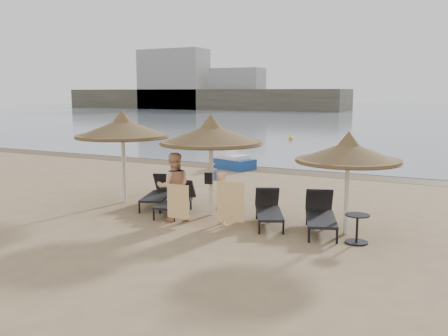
{
  "coord_description": "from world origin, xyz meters",
  "views": [
    {
      "loc": [
        6.07,
        -11.26,
        3.47
      ],
      "look_at": [
        -0.28,
        1.2,
        1.34
      ],
      "focal_mm": 40.0,
      "sensor_mm": 36.0,
      "label": 1
    }
  ],
  "objects_px": {
    "palapa_left": "(123,129)",
    "palapa_right": "(348,152)",
    "lounger_near_left": "(177,199)",
    "lounger_far_right": "(320,213)",
    "side_table": "(357,230)",
    "person_left": "(174,181)",
    "lounger_far_left": "(160,192)",
    "person_right": "(223,193)",
    "pedal_boat": "(233,162)",
    "palapa_center": "(211,135)",
    "lounger_near_right": "(269,209)"
  },
  "relations": [
    {
      "from": "lounger_near_left",
      "to": "person_left",
      "type": "height_order",
      "value": "person_left"
    },
    {
      "from": "palapa_right",
      "to": "lounger_far_right",
      "type": "height_order",
      "value": "palapa_right"
    },
    {
      "from": "palapa_center",
      "to": "pedal_boat",
      "type": "xyz_separation_m",
      "value": [
        -3.23,
        8.05,
        -1.97
      ]
    },
    {
      "from": "person_left",
      "to": "palapa_center",
      "type": "bearing_deg",
      "value": -156.31
    },
    {
      "from": "side_table",
      "to": "pedal_boat",
      "type": "relative_size",
      "value": 0.32
    },
    {
      "from": "lounger_far_left",
      "to": "person_right",
      "type": "height_order",
      "value": "person_right"
    },
    {
      "from": "palapa_left",
      "to": "person_right",
      "type": "relative_size",
      "value": 1.74
    },
    {
      "from": "person_right",
      "to": "lounger_near_left",
      "type": "bearing_deg",
      "value": 21.81
    },
    {
      "from": "lounger_far_left",
      "to": "lounger_near_right",
      "type": "bearing_deg",
      "value": -25.95
    },
    {
      "from": "palapa_left",
      "to": "side_table",
      "type": "bearing_deg",
      "value": -7.89
    },
    {
      "from": "person_left",
      "to": "pedal_boat",
      "type": "xyz_separation_m",
      "value": [
        -2.63,
        9.07,
        -0.76
      ]
    },
    {
      "from": "palapa_right",
      "to": "person_right",
      "type": "xyz_separation_m",
      "value": [
        -3.08,
        -0.66,
        -1.17
      ]
    },
    {
      "from": "palapa_center",
      "to": "person_right",
      "type": "bearing_deg",
      "value": -46.8
    },
    {
      "from": "palapa_center",
      "to": "lounger_near_left",
      "type": "distance_m",
      "value": 2.17
    },
    {
      "from": "palapa_center",
      "to": "lounger_far_right",
      "type": "xyz_separation_m",
      "value": [
        3.21,
        -0.13,
        -1.86
      ]
    },
    {
      "from": "lounger_near_right",
      "to": "side_table",
      "type": "height_order",
      "value": "lounger_near_right"
    },
    {
      "from": "lounger_far_left",
      "to": "person_left",
      "type": "distance_m",
      "value": 2.08
    },
    {
      "from": "palapa_left",
      "to": "lounger_near_left",
      "type": "distance_m",
      "value": 2.97
    },
    {
      "from": "lounger_near_right",
      "to": "person_right",
      "type": "relative_size",
      "value": 1.2
    },
    {
      "from": "lounger_near_right",
      "to": "person_right",
      "type": "height_order",
      "value": "person_right"
    },
    {
      "from": "lounger_far_left",
      "to": "side_table",
      "type": "distance_m",
      "value": 6.41
    },
    {
      "from": "palapa_left",
      "to": "palapa_center",
      "type": "relative_size",
      "value": 1.02
    },
    {
      "from": "lounger_far_left",
      "to": "lounger_far_right",
      "type": "relative_size",
      "value": 0.96
    },
    {
      "from": "lounger_far_left",
      "to": "lounger_near_left",
      "type": "xyz_separation_m",
      "value": [
        0.97,
        -0.54,
        -0.02
      ]
    },
    {
      "from": "palapa_right",
      "to": "lounger_near_left",
      "type": "bearing_deg",
      "value": -179.95
    },
    {
      "from": "palapa_right",
      "to": "lounger_far_right",
      "type": "relative_size",
      "value": 1.15
    },
    {
      "from": "palapa_left",
      "to": "palapa_right",
      "type": "xyz_separation_m",
      "value": [
        7.12,
        -0.39,
        -0.31
      ]
    },
    {
      "from": "palapa_center",
      "to": "person_left",
      "type": "relative_size",
      "value": 1.34
    },
    {
      "from": "palapa_left",
      "to": "lounger_near_left",
      "type": "relative_size",
      "value": 1.45
    },
    {
      "from": "lounger_far_left",
      "to": "pedal_boat",
      "type": "height_order",
      "value": "lounger_far_left"
    },
    {
      "from": "lounger_far_left",
      "to": "side_table",
      "type": "relative_size",
      "value": 3.14
    },
    {
      "from": "lounger_far_right",
      "to": "palapa_right",
      "type": "bearing_deg",
      "value": -24.4
    },
    {
      "from": "lounger_near_right",
      "to": "pedal_boat",
      "type": "distance_m",
      "value": 9.59
    },
    {
      "from": "lounger_far_left",
      "to": "person_right",
      "type": "bearing_deg",
      "value": -42.04
    },
    {
      "from": "lounger_near_left",
      "to": "palapa_left",
      "type": "bearing_deg",
      "value": 156.95
    },
    {
      "from": "pedal_boat",
      "to": "lounger_near_right",
      "type": "bearing_deg",
      "value": -40.1
    },
    {
      "from": "person_right",
      "to": "palapa_right",
      "type": "bearing_deg",
      "value": -126.47
    },
    {
      "from": "person_right",
      "to": "person_left",
      "type": "bearing_deg",
      "value": 48.57
    },
    {
      "from": "lounger_near_right",
      "to": "side_table",
      "type": "bearing_deg",
      "value": -42.02
    },
    {
      "from": "pedal_boat",
      "to": "person_right",
      "type": "bearing_deg",
      "value": -47.38
    },
    {
      "from": "lounger_near_right",
      "to": "person_right",
      "type": "distance_m",
      "value": 1.32
    },
    {
      "from": "palapa_center",
      "to": "lounger_near_left",
      "type": "xyz_separation_m",
      "value": [
        -1.04,
        -0.19,
        -1.9
      ]
    },
    {
      "from": "palapa_center",
      "to": "lounger_far_right",
      "type": "relative_size",
      "value": 1.3
    },
    {
      "from": "palapa_left",
      "to": "lounger_near_right",
      "type": "bearing_deg",
      "value": -3.64
    },
    {
      "from": "palapa_left",
      "to": "lounger_near_left",
      "type": "xyz_separation_m",
      "value": [
        2.21,
        -0.39,
        -1.95
      ]
    },
    {
      "from": "palapa_right",
      "to": "person_left",
      "type": "distance_m",
      "value": 4.65
    },
    {
      "from": "lounger_far_right",
      "to": "person_left",
      "type": "height_order",
      "value": "person_left"
    },
    {
      "from": "palapa_center",
      "to": "person_right",
      "type": "relative_size",
      "value": 1.7
    },
    {
      "from": "palapa_right",
      "to": "person_right",
      "type": "relative_size",
      "value": 1.51
    },
    {
      "from": "person_right",
      "to": "pedal_boat",
      "type": "height_order",
      "value": "person_right"
    }
  ]
}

